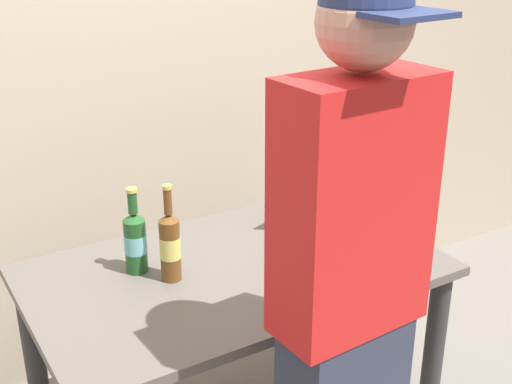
% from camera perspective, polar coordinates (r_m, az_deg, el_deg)
% --- Properties ---
extents(desk, '(1.35, 0.82, 0.76)m').
position_cam_1_polar(desk, '(2.31, -1.81, -9.07)').
color(desk, '#56514C').
rests_on(desk, ground).
extents(laptop, '(0.40, 0.38, 0.20)m').
position_cam_1_polar(laptop, '(2.52, 5.46, -1.99)').
color(laptop, black).
rests_on(laptop, desk).
extents(beer_bottle_green, '(0.07, 0.07, 0.29)m').
position_cam_1_polar(beer_bottle_green, '(2.20, -10.23, -4.07)').
color(beer_bottle_green, '#1E5123').
rests_on(beer_bottle_green, desk).
extents(beer_bottle_brown, '(0.07, 0.07, 0.32)m').
position_cam_1_polar(beer_bottle_brown, '(2.13, -7.32, -4.47)').
color(beer_bottle_brown, brown).
rests_on(beer_bottle_brown, desk).
extents(person_figure, '(0.39, 0.29, 1.77)m').
position_cam_1_polar(person_figure, '(1.71, 7.80, -9.50)').
color(person_figure, '#2D3347').
rests_on(person_figure, ground).
extents(coffee_mug, '(0.11, 0.07, 0.10)m').
position_cam_1_polar(coffee_mug, '(2.13, 8.03, -6.75)').
color(coffee_mug, white).
rests_on(coffee_mug, desk).
extents(back_wall, '(6.00, 0.10, 2.60)m').
position_cam_1_polar(back_wall, '(2.77, -10.51, 10.88)').
color(back_wall, tan).
rests_on(back_wall, ground).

